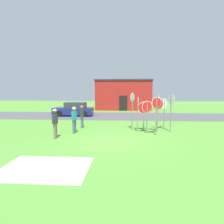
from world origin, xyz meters
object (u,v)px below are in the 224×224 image
stop_sign_leaning_right (147,111)px  stop_sign_center_cluster (144,111)px  person_holding_notes (82,115)px  stop_sign_rear_right (171,106)px  person_with_sunhat (74,118)px  stop_sign_nearest (158,106)px  parked_car_on_street (74,110)px  stop_sign_far_back (156,110)px  stop_sign_tallest (132,105)px  stop_sign_rear_left (138,108)px  stop_sign_leaning_left (157,108)px  stop_sign_low_front (164,108)px  person_in_teal (55,122)px

stop_sign_leaning_right → stop_sign_center_cluster: stop_sign_leaning_right is taller
stop_sign_leaning_right → person_holding_notes: size_ratio=1.26×
stop_sign_rear_right → person_with_sunhat: size_ratio=1.49×
stop_sign_nearest → person_with_sunhat: (-5.59, -1.53, -0.74)m
parked_car_on_street → stop_sign_center_cluster: (6.96, -7.38, 0.70)m
stop_sign_leaning_right → stop_sign_center_cluster: 0.84m
stop_sign_leaning_right → person_holding_notes: bearing=163.1°
stop_sign_far_back → stop_sign_rear_right: bearing=43.5°
stop_sign_leaning_right → stop_sign_far_back: bearing=-45.1°
stop_sign_far_back → stop_sign_tallest: 2.15m
stop_sign_center_cluster → stop_sign_tallest: bearing=162.9°
stop_sign_leaning_right → person_with_sunhat: 4.77m
parked_car_on_street → stop_sign_rear_right: (8.75, -7.65, 1.07)m
stop_sign_leaning_right → stop_sign_nearest: size_ratio=0.84×
stop_sign_far_back → stop_sign_rear_right: (1.14, 1.08, 0.15)m
stop_sign_rear_left → person_holding_notes: (-4.06, 0.93, -0.70)m
stop_sign_leaning_left → stop_sign_tallest: 1.79m
person_holding_notes → person_with_sunhat: person_with_sunhat is taller
parked_car_on_street → stop_sign_low_front: bearing=-39.3°
stop_sign_leaning_left → person_holding_notes: (-5.33, 1.07, -0.67)m
stop_sign_rear_left → stop_sign_center_cluster: stop_sign_rear_left is taller
stop_sign_low_front → stop_sign_leaning_left: stop_sign_leaning_left is taller
stop_sign_tallest → stop_sign_center_cluster: size_ratio=1.30×
stop_sign_low_front → stop_sign_center_cluster: size_ratio=1.11×
parked_car_on_street → person_holding_notes: 7.24m
stop_sign_rear_left → person_with_sunhat: stop_sign_rear_left is taller
stop_sign_leaning_left → stop_sign_rear_right: bearing=13.1°
stop_sign_low_front → person_holding_notes: 6.02m
stop_sign_leaning_left → stop_sign_rear_left: bearing=174.1°
stop_sign_center_cluster → person_with_sunhat: 4.78m
stop_sign_leaning_right → stop_sign_nearest: stop_sign_nearest is taller
parked_car_on_street → stop_sign_center_cluster: stop_sign_center_cluster is taller
stop_sign_far_back → person_with_sunhat: bearing=178.6°
stop_sign_nearest → person_in_teal: stop_sign_nearest is taller
stop_sign_rear_right → stop_sign_far_back: bearing=-136.5°
stop_sign_nearest → person_holding_notes: stop_sign_nearest is taller
stop_sign_nearest → person_in_teal: (-6.34, -2.93, -0.74)m
parked_car_on_street → stop_sign_leaning_right: 10.87m
stop_sign_low_front → person_with_sunhat: stop_sign_low_front is taller
stop_sign_center_cluster → stop_sign_rear_right: bearing=-8.5°
stop_sign_rear_right → person_holding_notes: stop_sign_rear_right is taller
stop_sign_far_back → stop_sign_leaning_left: stop_sign_far_back is taller
stop_sign_leaning_right → person_in_teal: 5.79m
stop_sign_leaning_right → stop_sign_rear_right: size_ratio=0.82×
parked_car_on_street → stop_sign_low_front: size_ratio=1.93×
stop_sign_center_cluster → parked_car_on_street: bearing=133.3°
stop_sign_rear_left → stop_sign_leaning_left: 1.28m
stop_sign_nearest → stop_sign_tallest: (-1.78, -0.07, 0.02)m
stop_sign_leaning_right → person_in_teal: bearing=-161.9°
stop_sign_low_front → stop_sign_rear_right: bearing=-68.2°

